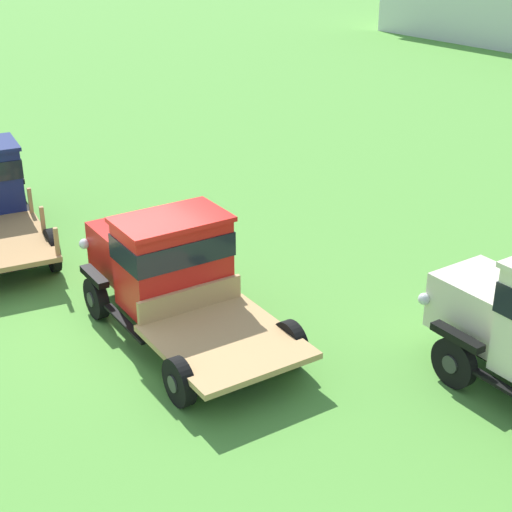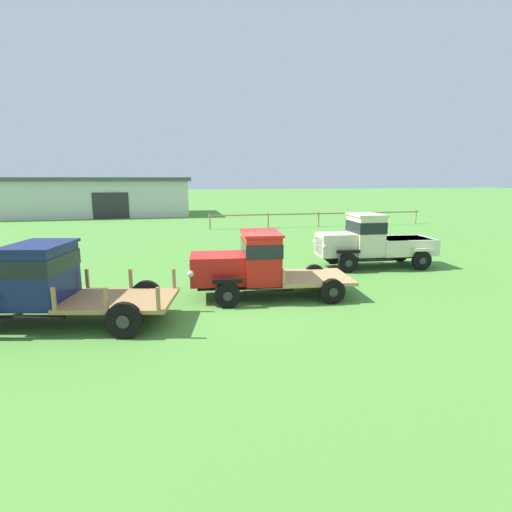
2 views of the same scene
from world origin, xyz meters
name	(u,v)px [view 1 (image 1 of 2)]	position (x,y,z in m)	size (l,w,h in m)	color
ground_plane	(142,325)	(0.00, 0.00, 0.00)	(240.00, 240.00, 0.00)	#518E38
vintage_truck_second_in_line	(168,268)	(0.23, 0.46, 1.07)	(5.27, 2.56, 2.09)	black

